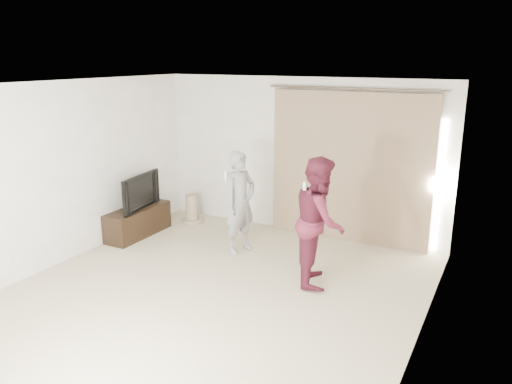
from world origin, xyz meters
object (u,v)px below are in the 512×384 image
Objects in this scene: tv_console at (138,222)px; person_man at (240,202)px; person_woman at (320,221)px; tv at (136,191)px.

person_man is (1.87, 0.19, 0.54)m from tv_console.
person_woman reaches higher than person_man.
tv_console is 0.53m from tv.
person_woman is at bearing -17.69° from person_man.
tv_console is at bearing 175.24° from person_woman.
person_woman is at bearing -102.14° from tv.
tv is at bearing 0.00° from tv_console.
person_man reaches higher than tv_console.
tv_console is at bearing -0.00° from tv.
tv is 0.65× the size of person_man.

